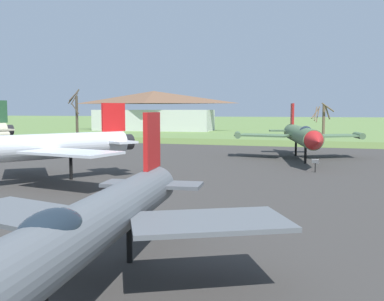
{
  "coord_description": "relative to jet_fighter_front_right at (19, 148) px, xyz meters",
  "views": [
    {
      "loc": [
        12.13,
        -7.77,
        4.79
      ],
      "look_at": [
        2.51,
        22.55,
        1.88
      ],
      "focal_mm": 41.66,
      "sensor_mm": 36.0,
      "label": 1
    }
  ],
  "objects": [
    {
      "name": "asphalt_apron",
      "position": [
        6.66,
        3.44,
        -2.41
      ],
      "size": [
        88.25,
        62.98,
        0.05
      ],
      "primitive_type": "cube",
      "color": "#383533",
      "rests_on": "ground"
    },
    {
      "name": "grass_verge_strip",
      "position": [
        6.66,
        40.93,
        -2.41
      ],
      "size": [
        148.25,
        12.0,
        0.06
      ],
      "primitive_type": "cube",
      "color": "#587034",
      "rests_on": "ground"
    },
    {
      "name": "jet_fighter_front_right",
      "position": [
        0.0,
        0.0,
        0.0
      ],
      "size": [
        12.36,
        15.52,
        5.29
      ],
      "color": "silver",
      "rests_on": "ground"
    },
    {
      "name": "jet_fighter_rear_center",
      "position": [
        15.94,
        19.96,
        -0.02
      ],
      "size": [
        12.84,
        17.45,
        5.5
      ],
      "color": "#4C6B47",
      "rests_on": "ground"
    },
    {
      "name": "info_placard_rear_center",
      "position": [
        17.59,
        11.6,
        -1.78
      ],
      "size": [
        0.53,
        0.24,
        1.07
      ],
      "color": "black",
      "rests_on": "ground"
    },
    {
      "name": "jet_fighter_rear_right",
      "position": [
        13.21,
        -13.87,
        -0.43
      ],
      "size": [
        10.1,
        14.36,
        4.71
      ],
      "color": "#565B60",
      "rests_on": "ground"
    },
    {
      "name": "bare_tree_far_left",
      "position": [
        -24.15,
        45.13,
        1.88
      ],
      "size": [
        2.37,
        2.37,
        8.47
      ],
      "color": "#42382D",
      "rests_on": "ground"
    },
    {
      "name": "bare_tree_left_of_center",
      "position": [
        17.24,
        49.35,
        0.93
      ],
      "size": [
        3.47,
        3.46,
        5.9
      ],
      "color": "brown",
      "rests_on": "ground"
    },
    {
      "name": "visitor_building",
      "position": [
        -21.08,
        73.09,
        2.08
      ],
      "size": [
        29.08,
        11.84,
        9.15
      ],
      "color": "beige",
      "rests_on": "ground"
    }
  ]
}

